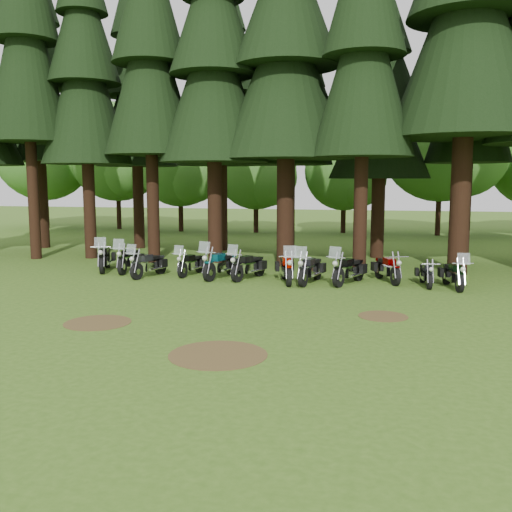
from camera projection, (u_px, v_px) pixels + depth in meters
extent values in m
plane|color=#355A18|center=(225.00, 312.00, 16.63)|extent=(120.00, 120.00, 0.00)
cylinder|color=black|center=(33.00, 189.00, 27.62)|extent=(0.52, 0.52, 6.77)
cone|color=black|center=(26.00, 50.00, 26.77)|extent=(3.92, 3.92, 8.47)
cylinder|color=black|center=(89.00, 202.00, 27.95)|extent=(0.58, 0.58, 5.53)
cone|color=black|center=(85.00, 91.00, 27.25)|extent=(4.32, 4.32, 6.91)
cone|color=black|center=(82.00, 20.00, 26.82)|extent=(3.46, 3.46, 5.83)
cylinder|color=black|center=(153.00, 198.00, 26.83)|extent=(0.58, 0.58, 5.99)
cone|color=black|center=(150.00, 72.00, 26.08)|extent=(4.32, 4.32, 7.49)
cylinder|color=black|center=(215.00, 203.00, 26.06)|extent=(0.66, 0.66, 5.57)
cone|color=black|center=(214.00, 83.00, 25.36)|extent=(4.95, 4.95, 6.96)
cone|color=black|center=(213.00, 6.00, 24.93)|extent=(3.96, 3.96, 5.87)
cylinder|color=black|center=(285.00, 202.00, 25.36)|extent=(0.77, 0.77, 5.70)
cone|color=black|center=(286.00, 76.00, 24.64)|extent=(5.81, 5.81, 7.12)
cylinder|color=black|center=(361.00, 204.00, 23.23)|extent=(0.55, 0.55, 5.71)
cone|color=black|center=(364.00, 65.00, 22.51)|extent=(4.15, 4.15, 7.14)
cylinder|color=black|center=(460.00, 193.00, 22.99)|extent=(0.80, 0.80, 6.62)
cone|color=black|center=(468.00, 29.00, 22.16)|extent=(5.98, 5.98, 8.27)
cylinder|color=black|center=(42.00, 196.00, 32.34)|extent=(0.67, 0.67, 5.87)
cone|color=black|center=(37.00, 94.00, 31.60)|extent=(5.00, 5.00, 7.33)
cone|color=black|center=(33.00, 29.00, 31.15)|extent=(4.00, 4.00, 6.19)
cylinder|color=black|center=(138.00, 199.00, 32.20)|extent=(0.60, 0.60, 5.53)
cone|color=black|center=(136.00, 103.00, 31.50)|extent=(4.52, 4.52, 6.91)
cone|color=black|center=(134.00, 42.00, 31.08)|extent=(3.62, 3.62, 5.83)
cylinder|color=black|center=(221.00, 200.00, 31.15)|extent=(0.65, 0.65, 5.55)
cone|color=black|center=(221.00, 100.00, 30.46)|extent=(4.85, 4.85, 6.94)
cone|color=black|center=(220.00, 36.00, 30.02)|extent=(3.88, 3.88, 5.86)
cylinder|color=black|center=(289.00, 202.00, 28.84)|extent=(0.58, 0.58, 5.52)
cone|color=black|center=(290.00, 94.00, 28.15)|extent=(4.35, 4.35, 6.90)
cone|color=black|center=(290.00, 25.00, 27.72)|extent=(3.48, 3.48, 5.83)
cylinder|color=black|center=(378.00, 210.00, 28.20)|extent=(0.66, 0.66, 4.70)
cone|color=black|center=(380.00, 117.00, 27.61)|extent=(4.94, 4.94, 5.87)
cone|color=black|center=(382.00, 58.00, 27.24)|extent=(3.95, 3.95, 4.96)
cone|color=black|center=(384.00, 10.00, 26.95)|extent=(2.77, 2.77, 3.91)
cylinder|color=black|center=(465.00, 203.00, 26.86)|extent=(0.53, 0.53, 5.56)
cone|color=black|center=(471.00, 86.00, 26.16)|extent=(3.94, 3.94, 6.95)
cone|color=black|center=(475.00, 11.00, 25.73)|extent=(3.15, 3.15, 5.87)
cylinder|color=black|center=(47.00, 207.00, 46.09)|extent=(0.36, 0.36, 3.33)
sphere|color=#386D27|center=(44.00, 152.00, 45.50)|extent=(7.78, 7.78, 7.78)
sphere|color=#386D27|center=(53.00, 161.00, 44.45)|extent=(5.55, 5.55, 5.55)
cylinder|color=black|center=(119.00, 208.00, 45.19)|extent=(0.36, 0.36, 3.29)
sphere|color=#386D27|center=(117.00, 152.00, 44.62)|extent=(7.69, 7.69, 7.69)
sphere|color=#386D27|center=(128.00, 161.00, 43.57)|extent=(5.49, 5.49, 5.49)
cylinder|color=black|center=(181.00, 213.00, 42.98)|extent=(0.36, 0.36, 2.80)
sphere|color=#386D27|center=(180.00, 163.00, 42.49)|extent=(6.53, 6.53, 6.53)
sphere|color=#386D27|center=(191.00, 171.00, 41.60)|extent=(4.67, 4.67, 4.67)
cylinder|color=black|center=(256.00, 215.00, 42.02)|extent=(0.36, 0.36, 2.55)
sphere|color=#386D27|center=(256.00, 169.00, 41.57)|extent=(5.95, 5.95, 5.95)
sphere|color=#386D27|center=(268.00, 177.00, 40.76)|extent=(4.25, 4.25, 4.25)
cylinder|color=black|center=(343.00, 216.00, 41.75)|extent=(0.36, 0.36, 2.47)
sphere|color=#386D27|center=(344.00, 171.00, 41.32)|extent=(5.76, 5.76, 5.76)
sphere|color=#386D27|center=(357.00, 179.00, 40.54)|extent=(4.12, 4.12, 4.12)
cylinder|color=black|center=(438.00, 210.00, 39.68)|extent=(0.36, 0.36, 3.52)
sphere|color=#386D27|center=(441.00, 142.00, 39.06)|extent=(8.21, 8.21, 8.21)
sphere|color=#386D27|center=(464.00, 153.00, 37.94)|extent=(5.87, 5.87, 5.87)
cylinder|color=#4C3D1E|center=(98.00, 323.00, 15.37)|extent=(1.80, 1.80, 0.01)
cylinder|color=#4C3D1E|center=(383.00, 316.00, 16.09)|extent=(1.40, 1.40, 0.01)
cylinder|color=#4C3D1E|center=(218.00, 355.00, 12.54)|extent=(2.20, 2.20, 0.01)
cylinder|color=black|center=(102.00, 265.00, 23.35)|extent=(0.40, 0.73, 0.72)
cylinder|color=black|center=(108.00, 260.00, 25.02)|extent=(0.40, 0.73, 0.72)
cube|color=silver|center=(105.00, 260.00, 24.23)|extent=(0.55, 0.83, 0.37)
cube|color=black|center=(104.00, 251.00, 23.93)|extent=(0.52, 0.68, 0.26)
cube|color=black|center=(106.00, 251.00, 24.43)|extent=(0.52, 0.68, 0.13)
cube|color=silver|center=(100.00, 243.00, 22.90)|extent=(0.48, 0.29, 0.43)
cylinder|color=black|center=(122.00, 267.00, 23.06)|extent=(0.21, 0.72, 0.71)
cylinder|color=black|center=(136.00, 261.00, 24.69)|extent=(0.21, 0.72, 0.71)
cube|color=silver|center=(130.00, 261.00, 23.91)|extent=(0.36, 0.77, 0.36)
cube|color=black|center=(128.00, 253.00, 23.62)|extent=(0.37, 0.61, 0.26)
cube|color=black|center=(132.00, 252.00, 24.11)|extent=(0.37, 0.61, 0.13)
cube|color=silver|center=(118.00, 244.00, 22.62)|extent=(0.46, 0.17, 0.42)
cylinder|color=black|center=(137.00, 271.00, 21.99)|extent=(0.29, 0.68, 0.66)
cylinder|color=black|center=(161.00, 266.00, 23.37)|extent=(0.29, 0.68, 0.66)
cube|color=silver|center=(150.00, 266.00, 22.71)|extent=(0.43, 0.75, 0.34)
cube|color=black|center=(146.00, 258.00, 22.46)|extent=(0.42, 0.61, 0.24)
cube|color=black|center=(153.00, 258.00, 22.87)|extent=(0.42, 0.61, 0.12)
cube|color=silver|center=(131.00, 249.00, 21.60)|extent=(0.44, 0.22, 0.40)
cylinder|color=black|center=(183.00, 270.00, 22.40)|extent=(0.22, 0.63, 0.62)
cylinder|color=black|center=(200.00, 265.00, 23.73)|extent=(0.22, 0.63, 0.62)
cube|color=silver|center=(192.00, 265.00, 23.10)|extent=(0.36, 0.69, 0.32)
cube|color=black|center=(189.00, 258.00, 22.86)|extent=(0.35, 0.55, 0.22)
cube|color=black|center=(194.00, 258.00, 23.26)|extent=(0.35, 0.55, 0.11)
cube|color=silver|center=(179.00, 250.00, 22.04)|extent=(0.41, 0.18, 0.37)
cylinder|color=black|center=(209.00, 272.00, 21.60)|extent=(0.33, 0.74, 0.73)
cylinder|color=black|center=(232.00, 266.00, 23.10)|extent=(0.33, 0.74, 0.73)
cube|color=silver|center=(222.00, 266.00, 22.39)|extent=(0.49, 0.82, 0.37)
cube|color=#094B5A|center=(218.00, 257.00, 22.11)|extent=(0.47, 0.67, 0.26)
cube|color=black|center=(225.00, 257.00, 22.56)|extent=(0.47, 0.67, 0.13)
cube|color=silver|center=(204.00, 247.00, 21.18)|extent=(0.48, 0.25, 0.44)
cylinder|color=black|center=(237.00, 273.00, 21.46)|extent=(0.35, 0.69, 0.68)
cylinder|color=black|center=(259.00, 268.00, 22.82)|extent=(0.35, 0.69, 0.68)
cube|color=silver|center=(249.00, 268.00, 22.17)|extent=(0.50, 0.78, 0.35)
cube|color=black|center=(246.00, 259.00, 21.92)|extent=(0.47, 0.64, 0.25)
cube|color=black|center=(252.00, 259.00, 22.33)|extent=(0.47, 0.64, 0.12)
cube|color=silver|center=(233.00, 250.00, 21.08)|extent=(0.45, 0.26, 0.41)
cylinder|color=black|center=(289.00, 277.00, 20.56)|extent=(0.35, 0.73, 0.71)
cylinder|color=black|center=(284.00, 270.00, 22.22)|extent=(0.35, 0.73, 0.71)
cube|color=silver|center=(286.00, 270.00, 21.43)|extent=(0.50, 0.81, 0.37)
cube|color=#C40F00|center=(287.00, 261.00, 21.13)|extent=(0.48, 0.66, 0.26)
cube|color=black|center=(285.00, 260.00, 21.63)|extent=(0.48, 0.66, 0.13)
cube|color=silver|center=(290.00, 252.00, 20.12)|extent=(0.47, 0.26, 0.43)
cylinder|color=black|center=(303.00, 277.00, 20.49)|extent=(0.28, 0.72, 0.70)
cylinder|color=black|center=(317.00, 271.00, 21.99)|extent=(0.28, 0.72, 0.70)
cube|color=silver|center=(311.00, 271.00, 21.27)|extent=(0.43, 0.79, 0.36)
cube|color=black|center=(309.00, 262.00, 21.00)|extent=(0.42, 0.64, 0.26)
cube|color=black|center=(313.00, 261.00, 21.45)|extent=(0.42, 0.64, 0.13)
cube|color=silver|center=(300.00, 252.00, 20.07)|extent=(0.47, 0.22, 0.42)
cylinder|color=black|center=(339.00, 278.00, 20.41)|extent=(0.40, 0.71, 0.70)
cylinder|color=black|center=(358.00, 272.00, 21.75)|extent=(0.40, 0.71, 0.70)
cube|color=silver|center=(349.00, 272.00, 21.11)|extent=(0.56, 0.80, 0.36)
cube|color=black|center=(347.00, 263.00, 20.86)|extent=(0.52, 0.66, 0.26)
cube|color=black|center=(353.00, 262.00, 21.26)|extent=(0.52, 0.66, 0.13)
cube|color=silver|center=(335.00, 253.00, 20.03)|extent=(0.46, 0.29, 0.42)
cylinder|color=black|center=(395.00, 276.00, 20.74)|extent=(0.39, 0.69, 0.69)
cylinder|color=black|center=(379.00, 270.00, 22.32)|extent=(0.39, 0.69, 0.69)
cube|color=silver|center=(387.00, 270.00, 21.57)|extent=(0.54, 0.78, 0.35)
cube|color=#5D0001|center=(389.00, 261.00, 21.28)|extent=(0.50, 0.65, 0.25)
cube|color=black|center=(384.00, 261.00, 21.76)|extent=(0.50, 0.65, 0.12)
cylinder|color=black|center=(429.00, 281.00, 20.02)|extent=(0.19, 0.60, 0.59)
cylinder|color=black|center=(422.00, 275.00, 21.39)|extent=(0.19, 0.60, 0.59)
cube|color=silver|center=(426.00, 276.00, 20.74)|extent=(0.32, 0.65, 0.30)
cube|color=black|center=(427.00, 268.00, 20.49)|extent=(0.32, 0.52, 0.21)
cube|color=black|center=(425.00, 267.00, 20.90)|extent=(0.32, 0.52, 0.11)
cylinder|color=black|center=(460.00, 283.00, 19.48)|extent=(0.26, 0.67, 0.65)
cylinder|color=black|center=(446.00, 276.00, 21.01)|extent=(0.26, 0.67, 0.65)
cube|color=silver|center=(453.00, 277.00, 20.28)|extent=(0.41, 0.73, 0.34)
cube|color=black|center=(455.00, 268.00, 20.01)|extent=(0.40, 0.59, 0.24)
cube|color=black|center=(451.00, 267.00, 20.47)|extent=(0.40, 0.59, 0.12)
cube|color=silver|center=(464.00, 259.00, 19.07)|extent=(0.43, 0.20, 0.39)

